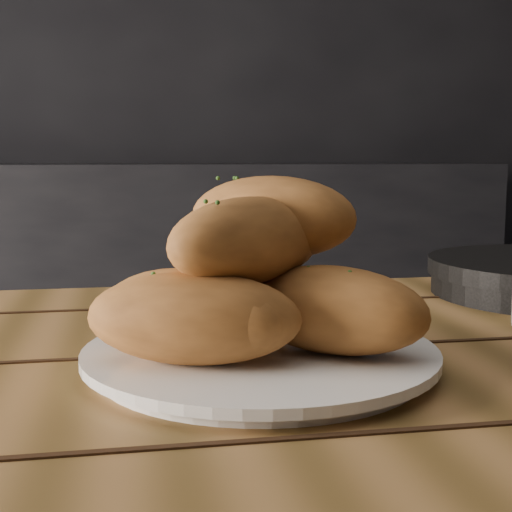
{
  "coord_description": "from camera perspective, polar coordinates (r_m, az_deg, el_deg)",
  "views": [
    {
      "loc": [
        0.29,
        -0.56,
        0.92
      ],
      "look_at": [
        0.39,
        0.01,
        0.84
      ],
      "focal_mm": 50.0,
      "sensor_mm": 36.0,
      "label": 1
    }
  ],
  "objects": [
    {
      "name": "plate",
      "position": [
        0.58,
        0.35,
        -8.1
      ],
      "size": [
        0.29,
        0.29,
        0.02
      ],
      "color": "white",
      "rests_on": "table"
    },
    {
      "name": "counter",
      "position": [
        2.33,
        -17.16,
        -4.11
      ],
      "size": [
        2.8,
        0.6,
        0.9
      ],
      "primitive_type": "cube",
      "color": "black",
      "rests_on": "ground"
    },
    {
      "name": "bread_rolls",
      "position": [
        0.57,
        -0.73,
        -2.09
      ],
      "size": [
        0.28,
        0.24,
        0.14
      ],
      "color": "#A9672F",
      "rests_on": "plate"
    },
    {
      "name": "back_wall",
      "position": [
        2.61,
        -17.19,
        17.05
      ],
      "size": [
        4.0,
        0.04,
        2.7
      ],
      "primitive_type": "cube",
      "color": "black",
      "rests_on": "ground"
    },
    {
      "name": "table",
      "position": [
        0.64,
        17.81,
        -17.65
      ],
      "size": [
        1.44,
        0.89,
        0.75
      ],
      "color": "olive",
      "rests_on": "ground"
    }
  ]
}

